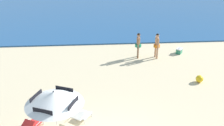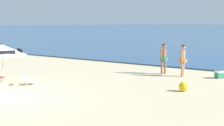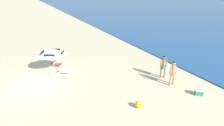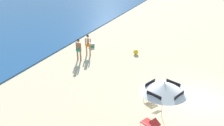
# 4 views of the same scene
# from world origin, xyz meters

# --- Properties ---
(ground_plane) EXTENTS (800.00, 800.00, 0.00)m
(ground_plane) POSITION_xyz_m (0.00, 0.00, 0.00)
(ground_plane) COLOR beige
(beach_umbrella_striped_main) EXTENTS (2.90, 2.90, 2.03)m
(beach_umbrella_striped_main) POSITION_xyz_m (-2.48, 1.75, 1.71)
(beach_umbrella_striped_main) COLOR silver
(beach_umbrella_striped_main) RESTS_ON ground
(lounge_chair_beside_umbrella) EXTENTS (0.92, 1.01, 0.51)m
(lounge_chair_beside_umbrella) POSITION_xyz_m (-1.48, 2.50, 0.28)
(lounge_chair_beside_umbrella) COLOR white
(lounge_chair_beside_umbrella) RESTS_ON ground
(person_standing_near_shore) EXTENTS (0.44, 0.52, 1.79)m
(person_standing_near_shore) POSITION_xyz_m (3.50, 9.22, 1.03)
(person_standing_near_shore) COLOR tan
(person_standing_near_shore) RESTS_ON ground
(person_standing_beside) EXTENTS (0.44, 0.53, 1.79)m
(person_standing_beside) POSITION_xyz_m (2.22, 9.38, 1.04)
(person_standing_beside) COLOR #8C6042
(person_standing_beside) RESTS_ON ground
(cooler_box) EXTENTS (0.57, 0.61, 0.43)m
(cooler_box) POSITION_xyz_m (5.38, 9.88, 0.20)
(cooler_box) COLOR #2D7F5B
(cooler_box) RESTS_ON ground
(beach_ball) EXTENTS (0.42, 0.42, 0.42)m
(beach_ball) POSITION_xyz_m (5.17, 5.54, 0.21)
(beach_ball) COLOR yellow
(beach_ball) RESTS_ON ground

